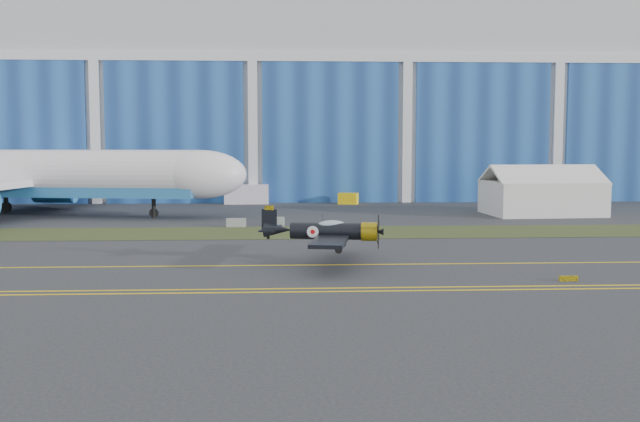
{
  "coord_description": "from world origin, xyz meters",
  "views": [
    {
      "loc": [
        3.89,
        -57.64,
        8.81
      ],
      "look_at": [
        7.16,
        4.5,
        2.98
      ],
      "focal_mm": 42.0,
      "sensor_mm": 36.0,
      "label": 1
    }
  ],
  "objects": [
    {
      "name": "grass_median",
      "position": [
        0.0,
        14.0,
        0.02
      ],
      "size": [
        260.0,
        10.0,
        0.02
      ],
      "primitive_type": "cube",
      "color": "#475128",
      "rests_on": "ground"
    },
    {
      "name": "shipping_container",
      "position": [
        -0.95,
        47.85,
        1.34
      ],
      "size": [
        6.27,
        2.69,
        2.68
      ],
      "primitive_type": "cube",
      "rotation": [
        0.0,
        0.0,
        0.04
      ],
      "color": "silver",
      "rests_on": "ground"
    },
    {
      "name": "jetliner",
      "position": [
        -28.12,
        32.17,
        11.08
      ],
      "size": [
        71.6,
        63.68,
        22.16
      ],
      "rotation": [
        0.0,
        0.0,
        -0.17
      ],
      "color": "white",
      "rests_on": "ground"
    },
    {
      "name": "edge_line_far",
      "position": [
        0.0,
        -13.5,
        0.01
      ],
      "size": [
        80.0,
        0.2,
        0.02
      ],
      "primitive_type": "cube",
      "color": "yellow",
      "rests_on": "ground"
    },
    {
      "name": "ground",
      "position": [
        0.0,
        0.0,
        0.0
      ],
      "size": [
        260.0,
        260.0,
        0.0
      ],
      "primitive_type": "plane",
      "color": "#323438",
      "rests_on": "ground"
    },
    {
      "name": "edge_line_near",
      "position": [
        0.0,
        -14.5,
        0.01
      ],
      "size": [
        80.0,
        0.2,
        0.02
      ],
      "primitive_type": "cube",
      "color": "yellow",
      "rests_on": "ground"
    },
    {
      "name": "tug",
      "position": [
        13.35,
        46.6,
        0.77
      ],
      "size": [
        3.01,
        2.35,
        1.54
      ],
      "primitive_type": "cube",
      "rotation": [
        0.0,
        0.0,
        -0.29
      ],
      "color": "yellow",
      "rests_on": "ground"
    },
    {
      "name": "warbird",
      "position": [
        7.16,
        -4.5,
        2.38
      ],
      "size": [
        11.74,
        13.39,
        3.53
      ],
      "rotation": [
        0.0,
        0.0,
        -0.17
      ],
      "color": "black",
      "rests_on": "ground"
    },
    {
      "name": "barrier_b",
      "position": [
        3.24,
        20.12,
        0.45
      ],
      "size": [
        2.06,
        0.84,
        0.9
      ],
      "primitive_type": "cube",
      "rotation": [
        0.0,
        0.0,
        -0.12
      ],
      "color": "gray",
      "rests_on": "ground"
    },
    {
      "name": "hangar",
      "position": [
        0.0,
        71.79,
        14.96
      ],
      "size": [
        220.0,
        45.7,
        30.0
      ],
      "color": "silver",
      "rests_on": "ground"
    },
    {
      "name": "taxiway_centreline",
      "position": [
        0.0,
        -5.0,
        0.01
      ],
      "size": [
        200.0,
        0.2,
        0.02
      ],
      "primitive_type": "cube",
      "color": "yellow",
      "rests_on": "ground"
    },
    {
      "name": "barrier_a",
      "position": [
        -0.7,
        19.03,
        0.45
      ],
      "size": [
        2.0,
        0.61,
        0.9
      ],
      "primitive_type": "cube",
      "rotation": [
        0.0,
        0.0,
        -0.0
      ],
      "color": "gray",
      "rests_on": "ground"
    },
    {
      "name": "guard_board_right",
      "position": [
        22.0,
        -12.0,
        0.17
      ],
      "size": [
        1.2,
        0.15,
        0.35
      ],
      "primitive_type": "cube",
      "color": "yellow",
      "rests_on": "ground"
    },
    {
      "name": "tent",
      "position": [
        35.18,
        30.27,
        3.02
      ],
      "size": [
        13.49,
        10.21,
        6.04
      ],
      "rotation": [
        0.0,
        0.0,
        0.06
      ],
      "color": "silver",
      "rests_on": "ground"
    }
  ]
}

